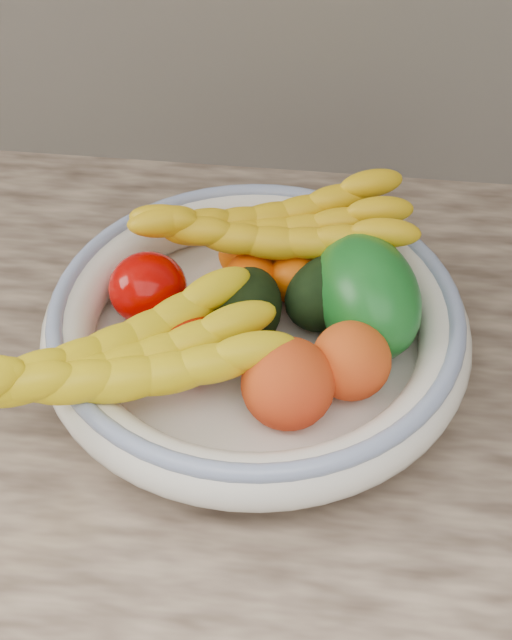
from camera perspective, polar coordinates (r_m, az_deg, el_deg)
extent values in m
cube|color=brown|center=(1.32, 0.10, -16.12)|extent=(2.40, 0.62, 0.86)
cube|color=tan|center=(0.95, 0.14, -2.61)|extent=(2.44, 0.66, 0.04)
cylinder|color=silver|center=(0.92, 0.00, -2.32)|extent=(0.13, 0.13, 0.02)
cylinder|color=silver|center=(0.91, 0.00, -1.72)|extent=(0.32, 0.32, 0.01)
torus|color=silver|center=(0.89, 0.00, -0.55)|extent=(0.39, 0.39, 0.05)
torus|color=#365198|center=(0.88, 0.00, 0.47)|extent=(0.37, 0.37, 0.02)
ellipsoid|color=#FE6B05|center=(0.96, -0.59, 3.89)|extent=(0.06, 0.06, 0.05)
ellipsoid|color=#DA6304|center=(0.96, 1.79, 3.86)|extent=(0.06, 0.06, 0.05)
ellipsoid|color=#FF5D05|center=(0.94, -0.26, 2.59)|extent=(0.06, 0.06, 0.05)
ellipsoid|color=#F26005|center=(0.94, 2.47, 2.50)|extent=(0.06, 0.06, 0.05)
ellipsoid|color=#AF0300|center=(0.92, -6.31, 1.85)|extent=(0.09, 0.09, 0.07)
ellipsoid|color=#AA1202|center=(0.86, -4.11, -1.52)|extent=(0.08, 0.08, 0.06)
ellipsoid|color=black|center=(0.89, -0.64, 0.56)|extent=(0.08, 0.10, 0.07)
ellipsoid|color=black|center=(0.91, 4.58, 1.69)|extent=(0.12, 0.12, 0.07)
ellipsoid|color=#105719|center=(0.89, 6.45, 1.44)|extent=(0.16, 0.17, 0.12)
ellipsoid|color=orange|center=(0.82, 1.88, -3.73)|extent=(0.10, 0.10, 0.08)
ellipsoid|color=orange|center=(0.84, 5.55, -2.38)|extent=(0.08, 0.08, 0.07)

